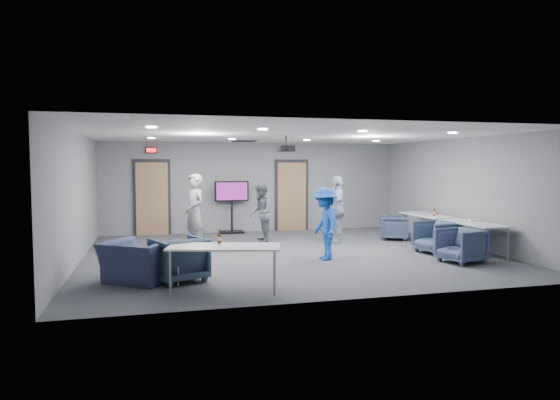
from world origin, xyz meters
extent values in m
plane|color=#33353A|center=(0.00, 0.00, 0.00)|extent=(9.00, 9.00, 0.00)
plane|color=silver|center=(0.00, 0.00, 2.70)|extent=(9.00, 9.00, 0.00)
cube|color=slate|center=(0.00, 4.00, 1.35)|extent=(9.00, 0.02, 2.70)
cube|color=slate|center=(0.00, -4.00, 1.35)|extent=(9.00, 0.02, 2.70)
cube|color=slate|center=(-4.50, 0.00, 1.35)|extent=(0.02, 8.00, 2.70)
cube|color=slate|center=(4.50, 0.00, 1.35)|extent=(0.02, 8.00, 2.70)
cube|color=black|center=(-3.00, 3.97, 1.08)|extent=(1.06, 0.06, 2.24)
cube|color=#A3774F|center=(-3.00, 3.93, 1.05)|extent=(0.90, 0.05, 2.10)
cylinder|color=#969A9E|center=(-2.65, 3.88, 1.00)|extent=(0.04, 0.10, 0.04)
cube|color=black|center=(1.20, 3.97, 1.08)|extent=(1.06, 0.06, 2.24)
cube|color=#A3774F|center=(1.20, 3.93, 1.05)|extent=(0.90, 0.05, 2.10)
cylinder|color=#969A9E|center=(1.55, 3.88, 1.00)|extent=(0.04, 0.10, 0.04)
cube|color=black|center=(-3.00, 3.94, 2.45)|extent=(0.32, 0.06, 0.16)
cube|color=#FF0C0C|center=(-3.00, 3.90, 2.45)|extent=(0.26, 0.02, 0.11)
cube|color=black|center=(-0.50, 2.80, 2.69)|extent=(0.60, 0.60, 0.03)
cylinder|color=white|center=(-3.00, -1.80, 2.69)|extent=(0.18, 0.18, 0.02)
cylinder|color=white|center=(-3.00, 1.80, 2.69)|extent=(0.18, 0.18, 0.02)
cylinder|color=white|center=(-1.00, -1.80, 2.69)|extent=(0.18, 0.18, 0.02)
cylinder|color=white|center=(-1.00, 1.80, 2.69)|extent=(0.18, 0.18, 0.02)
cylinder|color=white|center=(1.00, -1.80, 2.69)|extent=(0.18, 0.18, 0.02)
cylinder|color=white|center=(1.00, 1.80, 2.69)|extent=(0.18, 0.18, 0.02)
cylinder|color=white|center=(3.00, -1.80, 2.69)|extent=(0.18, 0.18, 0.02)
cylinder|color=white|center=(3.00, 1.80, 2.69)|extent=(0.18, 0.18, 0.02)
imported|color=#9B9E9C|center=(-2.05, 0.84, 0.91)|extent=(0.66, 0.78, 1.82)
imported|color=slate|center=(-0.26, 1.80, 0.78)|extent=(0.70, 0.84, 1.55)
imported|color=#9BABC7|center=(1.65, 1.23, 0.87)|extent=(0.71, 1.10, 1.75)
imported|color=blue|center=(0.56, -0.89, 0.78)|extent=(0.59, 1.01, 1.55)
imported|color=#35435C|center=(3.35, 1.36, 0.33)|extent=(0.95, 0.94, 0.66)
imported|color=#35445B|center=(3.30, -0.80, 0.37)|extent=(0.93, 0.91, 0.74)
imported|color=#3B4867|center=(3.17, -1.93, 0.36)|extent=(0.94, 0.92, 0.72)
imported|color=#35485C|center=(-2.58, -2.15, 0.39)|extent=(1.08, 1.10, 0.77)
imported|color=#373F60|center=(-3.27, -2.03, 0.36)|extent=(1.45, 1.41, 0.71)
cube|color=silver|center=(4.00, 0.71, 0.71)|extent=(0.76, 1.81, 0.03)
cylinder|color=#969A9E|center=(3.70, 1.54, 0.35)|extent=(0.04, 0.04, 0.70)
cylinder|color=#969A9E|center=(3.70, -0.12, 0.35)|extent=(0.04, 0.04, 0.70)
cylinder|color=#969A9E|center=(4.30, 1.54, 0.35)|extent=(0.04, 0.04, 0.70)
cylinder|color=#969A9E|center=(4.30, -0.12, 0.35)|extent=(0.04, 0.04, 0.70)
cube|color=silver|center=(4.00, -1.19, 0.71)|extent=(0.72, 1.74, 0.03)
cylinder|color=#969A9E|center=(3.72, -0.40, 0.35)|extent=(0.04, 0.04, 0.70)
cylinder|color=#969A9E|center=(3.72, -1.98, 0.35)|extent=(0.04, 0.04, 0.70)
cylinder|color=#969A9E|center=(4.28, -0.40, 0.35)|extent=(0.04, 0.04, 0.70)
cylinder|color=#969A9E|center=(4.28, -1.98, 0.35)|extent=(0.04, 0.04, 0.70)
cube|color=silver|center=(-1.91, -3.00, 0.71)|extent=(1.91, 1.17, 0.03)
cylinder|color=#969A9E|center=(-1.05, -2.93, 0.35)|extent=(0.04, 0.04, 0.70)
cylinder|color=#969A9E|center=(-2.62, -2.51, 0.35)|extent=(0.04, 0.04, 0.70)
cylinder|color=#969A9E|center=(-1.20, -3.49, 0.35)|extent=(0.04, 0.04, 0.70)
cylinder|color=#969A9E|center=(-2.77, -3.07, 0.35)|extent=(0.04, 0.04, 0.70)
cylinder|color=#502F0D|center=(-1.95, -2.75, 0.81)|extent=(0.06, 0.06, 0.17)
cylinder|color=#502F0D|center=(-1.95, -2.75, 0.93)|extent=(0.02, 0.02, 0.07)
cylinder|color=beige|center=(-1.95, -2.75, 0.81)|extent=(0.06, 0.06, 0.06)
cylinder|color=#502F0D|center=(3.96, 0.36, 0.81)|extent=(0.06, 0.06, 0.16)
cylinder|color=#502F0D|center=(3.96, 0.36, 0.92)|extent=(0.02, 0.02, 0.07)
cylinder|color=beige|center=(3.96, 0.36, 0.81)|extent=(0.06, 0.06, 0.05)
cube|color=#C13930|center=(4.25, 0.76, 0.75)|extent=(0.23, 0.18, 0.04)
cube|color=silver|center=(4.14, -1.00, 0.75)|extent=(0.23, 0.17, 0.05)
cube|color=black|center=(-0.71, 3.75, 0.03)|extent=(0.68, 0.48, 0.06)
cylinder|color=black|center=(-0.71, 3.75, 0.63)|extent=(0.06, 0.06, 1.16)
cube|color=black|center=(-0.71, 3.75, 1.25)|extent=(1.01, 0.07, 0.60)
cube|color=#6D1868|center=(-0.71, 3.70, 1.25)|extent=(0.92, 0.01, 0.52)
cylinder|color=black|center=(-0.02, 0.14, 2.58)|extent=(0.04, 0.04, 0.22)
cube|color=black|center=(-0.02, 0.14, 2.40)|extent=(0.36, 0.31, 0.14)
cylinder|color=black|center=(-0.02, -0.02, 2.40)|extent=(0.08, 0.06, 0.08)
camera|label=1|loc=(-3.03, -10.89, 2.02)|focal=32.00mm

